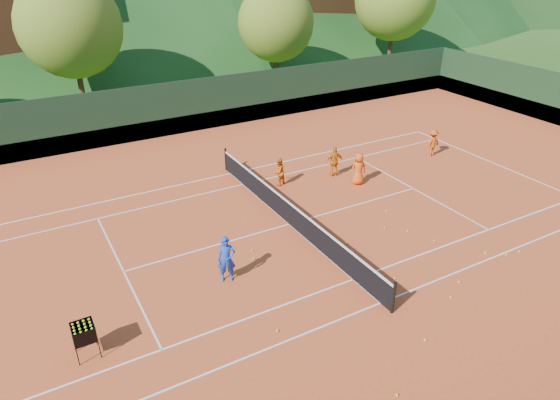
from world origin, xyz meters
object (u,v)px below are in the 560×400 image
coach (226,259)px  student_b (334,162)px  chalet_mid (159,0)px  student_c (358,169)px  student_d (432,143)px  ball_hopper (84,333)px  student_a (279,172)px  tennis_net (289,213)px

coach → student_b: 9.15m
student_b → chalet_mid: chalet_mid is taller
student_c → student_d: student_c is taller
student_b → ball_hopper: (-12.24, -6.20, 0.02)m
student_a → student_c: size_ratio=0.87×
coach → chalet_mid: 37.60m
student_d → student_a: bearing=-6.4°
student_c → tennis_net: bearing=33.6°
coach → student_a: (4.96, 5.41, -0.16)m
tennis_net → ball_hopper: bearing=-157.8°
coach → ball_hopper: 4.73m
student_d → ball_hopper: 18.93m
coach → ball_hopper: size_ratio=1.61×
student_d → tennis_net: bearing=13.1°
student_d → ball_hopper: size_ratio=1.40×
student_b → tennis_net: student_b is taller
student_c → student_d: size_ratio=1.05×
coach → student_b: coach is taller
ball_hopper → chalet_mid: (14.14, 37.33, 4.22)m
student_c → ball_hopper: 13.62m
student_a → student_d: (8.49, -0.80, 0.06)m
student_d → chalet_mid: chalet_mid is taller
student_a → student_b: 2.75m
ball_hopper → chalet_mid: chalet_mid is taller
student_b → tennis_net: bearing=48.4°
coach → student_b: (7.67, 4.99, -0.08)m
student_b → student_c: (0.44, -1.24, 0.01)m
student_c → tennis_net: (-4.54, -1.63, -0.24)m
student_b → chalet_mid: (1.90, 31.13, 4.24)m
student_a → tennis_net: (-1.39, -3.28, -0.14)m
coach → student_c: bearing=47.8°
student_a → coach: bearing=29.4°
student_b → ball_hopper: student_b is taller
student_a → chalet_mid: 31.36m
student_b → chalet_mid: size_ratio=0.11×
student_b → student_c: student_c is taller
student_a → chalet_mid: (4.61, 30.72, 4.33)m
chalet_mid → student_c: bearing=-92.6°
student_c → student_a: bearing=-13.9°
chalet_mid → student_a: bearing=-98.5°
student_b → student_d: student_b is taller
coach → ball_hopper: bearing=-142.3°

